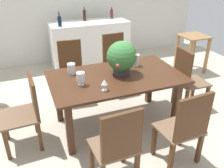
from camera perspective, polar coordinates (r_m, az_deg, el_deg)
ground_plane at (r=3.77m, az=-0.43°, el=-7.16°), size 7.04×7.04×0.00m
back_wall at (r=5.68m, az=-10.36°, el=18.38°), size 6.40×0.10×2.60m
dining_table at (r=3.25m, az=0.98°, el=0.14°), size 1.75×1.02×0.76m
chair_far_left at (r=4.09m, az=-9.45°, el=3.72°), size 0.45×0.49×0.97m
chair_near_left at (r=2.43m, az=1.34°, el=-14.06°), size 0.47×0.42×0.94m
chair_foot_end at (r=3.86m, az=17.21°, el=1.44°), size 0.46×0.43×0.98m
chair_head_end at (r=3.13m, az=-19.42°, el=-5.62°), size 0.47×0.49×0.91m
chair_far_right at (r=4.28m, az=0.71°, el=5.50°), size 0.44×0.43×1.01m
chair_near_right at (r=2.76m, az=16.85°, el=-9.51°), size 0.50×0.43×0.95m
flower_centerpiece at (r=3.18m, az=2.30°, el=6.29°), size 0.40×0.40×0.45m
crystal_vase_left at (r=2.94m, az=-7.39°, el=1.61°), size 0.10×0.10×0.17m
crystal_vase_center_near at (r=3.49m, az=5.64°, el=5.85°), size 0.10×0.10×0.17m
crystal_vase_right at (r=3.26m, az=-9.50°, el=3.75°), size 0.11×0.11×0.15m
wine_glass at (r=2.80m, az=-1.80°, el=0.36°), size 0.08×0.08×0.14m
kitchen_counter at (r=5.33m, az=-5.15°, el=9.17°), size 1.63×0.61×0.98m
wine_bottle_tall at (r=4.89m, az=-12.20°, el=14.23°), size 0.07×0.07×0.28m
wine_bottle_clear at (r=5.29m, az=-6.48°, el=15.76°), size 0.06×0.06×0.29m
wine_bottle_dark at (r=5.50m, az=-0.08°, el=16.13°), size 0.07×0.07×0.24m
side_table at (r=5.28m, az=18.42°, el=8.45°), size 0.51×0.51×0.77m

